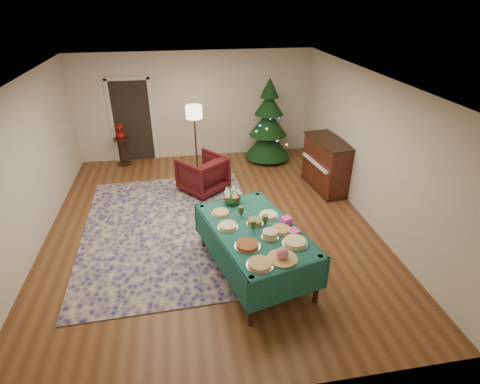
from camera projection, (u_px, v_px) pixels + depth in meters
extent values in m
plane|color=#593319|center=(211.00, 224.00, 7.17)|extent=(7.00, 7.00, 0.00)
plane|color=white|center=(205.00, 81.00, 5.89)|extent=(7.00, 7.00, 0.00)
plane|color=beige|center=(195.00, 106.00, 9.57)|extent=(6.00, 0.00, 6.00)
plane|color=beige|center=(244.00, 306.00, 3.49)|extent=(6.00, 0.00, 6.00)
plane|color=beige|center=(24.00, 172.00, 6.08)|extent=(0.00, 7.00, 7.00)
plane|color=beige|center=(368.00, 149.00, 6.98)|extent=(0.00, 7.00, 7.00)
cube|color=black|center=(133.00, 122.00, 9.47)|extent=(0.92, 0.02, 2.04)
cube|color=silver|center=(112.00, 122.00, 9.37)|extent=(0.08, 0.04, 2.14)
cube|color=silver|center=(153.00, 120.00, 9.52)|extent=(0.08, 0.04, 2.14)
cube|color=silver|center=(126.00, 78.00, 8.95)|extent=(1.08, 0.04, 0.08)
cube|color=#171551|center=(171.00, 228.00, 7.05)|extent=(3.32, 4.29, 0.02)
cylinder|color=black|center=(251.00, 301.00, 4.83)|extent=(0.08, 0.08, 0.82)
cylinder|color=black|center=(203.00, 227.00, 6.36)|extent=(0.08, 0.08, 0.82)
cylinder|color=black|center=(318.00, 279.00, 5.20)|extent=(0.08, 0.08, 0.82)
cylinder|color=black|center=(257.00, 214.00, 6.73)|extent=(0.08, 0.08, 0.82)
cube|color=#13423C|center=(255.00, 230.00, 5.59)|extent=(1.68, 2.31, 0.04)
cube|color=#13423C|center=(229.00, 211.00, 6.53)|extent=(1.20, 0.34, 0.51)
cube|color=#13423C|center=(289.00, 285.00, 4.88)|extent=(1.20, 0.34, 0.51)
cube|color=#13423C|center=(288.00, 233.00, 5.92)|extent=(0.55, 2.05, 0.51)
cube|color=#13423C|center=(219.00, 252.00, 5.49)|extent=(0.55, 2.05, 0.51)
cylinder|color=silver|center=(260.00, 265.00, 4.83)|extent=(0.36, 0.36, 0.01)
cylinder|color=tan|center=(260.00, 263.00, 4.82)|extent=(0.31, 0.31, 0.04)
cylinder|color=silver|center=(282.00, 259.00, 4.94)|extent=(0.41, 0.41, 0.01)
sphere|color=#CC727A|center=(282.00, 253.00, 4.90)|extent=(0.16, 0.16, 0.16)
cylinder|color=silver|center=(295.00, 244.00, 5.24)|extent=(0.36, 0.36, 0.01)
cylinder|color=#D8D172|center=(295.00, 242.00, 5.22)|extent=(0.30, 0.30, 0.05)
cylinder|color=silver|center=(247.00, 246.00, 5.19)|extent=(0.37, 0.37, 0.01)
cylinder|color=brown|center=(247.00, 244.00, 5.17)|extent=(0.31, 0.31, 0.04)
cylinder|color=silver|center=(270.00, 237.00, 5.38)|extent=(0.26, 0.26, 0.01)
cylinder|color=tan|center=(270.00, 234.00, 5.35)|extent=(0.22, 0.22, 0.10)
cylinder|color=silver|center=(281.00, 230.00, 5.53)|extent=(0.32, 0.32, 0.01)
cylinder|color=#B2844C|center=(281.00, 229.00, 5.52)|extent=(0.27, 0.27, 0.03)
cylinder|color=silver|center=(228.00, 227.00, 5.60)|extent=(0.31, 0.31, 0.01)
cylinder|color=#D8BF7F|center=(228.00, 226.00, 5.59)|extent=(0.27, 0.27, 0.04)
cylinder|color=silver|center=(255.00, 224.00, 5.69)|extent=(0.26, 0.26, 0.01)
cylinder|color=maroon|center=(255.00, 221.00, 5.67)|extent=(0.22, 0.22, 0.07)
cylinder|color=silver|center=(269.00, 216.00, 5.89)|extent=(0.30, 0.30, 0.01)
cylinder|color=#F2EACC|center=(269.00, 214.00, 5.88)|extent=(0.26, 0.26, 0.03)
cylinder|color=silver|center=(221.00, 213.00, 5.95)|extent=(0.30, 0.30, 0.01)
cylinder|color=tan|center=(221.00, 212.00, 5.94)|extent=(0.26, 0.26, 0.03)
cone|color=#2D471E|center=(241.00, 214.00, 5.84)|extent=(0.08, 0.08, 0.10)
cylinder|color=#2D471E|center=(241.00, 209.00, 5.80)|extent=(0.09, 0.09, 0.10)
cone|color=#2D471E|center=(265.00, 223.00, 5.62)|extent=(0.08, 0.08, 0.10)
cylinder|color=#2D471E|center=(265.00, 218.00, 5.57)|extent=(0.09, 0.09, 0.10)
cone|color=#2D471E|center=(253.00, 229.00, 5.49)|extent=(0.08, 0.08, 0.10)
cylinder|color=#2D471E|center=(254.00, 223.00, 5.45)|extent=(0.09, 0.09, 0.10)
cube|color=#DE3DA9|center=(293.00, 231.00, 5.48)|extent=(0.20, 0.20, 0.04)
cube|color=#F042C5|center=(286.00, 221.00, 5.67)|extent=(0.16, 0.16, 0.11)
sphere|color=#1E4C1E|center=(232.00, 198.00, 6.18)|extent=(0.28, 0.28, 0.28)
cone|color=white|center=(238.00, 190.00, 6.14)|extent=(0.11, 0.11, 0.13)
cone|color=white|center=(233.00, 188.00, 6.21)|extent=(0.11, 0.11, 0.13)
cone|color=white|center=(227.00, 190.00, 6.16)|extent=(0.11, 0.11, 0.13)
cone|color=white|center=(228.00, 193.00, 6.06)|extent=(0.11, 0.11, 0.13)
cone|color=white|center=(235.00, 193.00, 6.05)|extent=(0.11, 0.11, 0.13)
sphere|color=#B20C0F|center=(238.00, 193.00, 6.24)|extent=(0.08, 0.08, 0.08)
sphere|color=#B20C0F|center=(227.00, 193.00, 6.24)|extent=(0.08, 0.08, 0.08)
sphere|color=#B20C0F|center=(227.00, 198.00, 6.09)|extent=(0.08, 0.08, 0.08)
sphere|color=#B20C0F|center=(237.00, 198.00, 6.09)|extent=(0.08, 0.08, 0.08)
imported|color=#440E11|center=(202.00, 172.00, 8.18)|extent=(1.18, 1.17, 0.89)
cylinder|color=#A57F3F|center=(197.00, 168.00, 9.40)|extent=(0.27, 0.27, 0.03)
cylinder|color=black|center=(196.00, 141.00, 9.06)|extent=(0.04, 0.04, 1.46)
cylinder|color=#FFEABF|center=(194.00, 112.00, 8.71)|extent=(0.39, 0.39, 0.29)
cylinder|color=black|center=(125.00, 163.00, 9.65)|extent=(0.35, 0.35, 0.04)
cylinder|color=black|center=(123.00, 152.00, 9.50)|extent=(0.08, 0.08, 0.65)
cylinder|color=black|center=(121.00, 139.00, 9.34)|extent=(0.39, 0.39, 0.03)
imported|color=#9D0E0B|center=(120.00, 134.00, 9.28)|extent=(0.21, 0.37, 0.21)
cylinder|color=black|center=(267.00, 156.00, 9.91)|extent=(0.13, 0.13, 0.17)
cone|color=black|center=(268.00, 142.00, 9.73)|extent=(1.28, 1.28, 0.74)
cone|color=black|center=(268.00, 122.00, 9.47)|extent=(1.04, 1.04, 0.64)
cone|color=black|center=(269.00, 104.00, 9.25)|extent=(0.79, 0.79, 0.53)
cone|color=black|center=(270.00, 87.00, 9.06)|extent=(0.51, 0.51, 0.48)
cube|color=black|center=(324.00, 186.00, 8.50)|extent=(0.73, 1.37, 0.07)
cube|color=black|center=(327.00, 164.00, 8.25)|extent=(0.71, 1.35, 1.07)
cube|color=black|center=(330.00, 141.00, 7.99)|extent=(0.75, 1.39, 0.05)
cube|color=white|center=(316.00, 163.00, 8.14)|extent=(0.25, 1.11, 0.06)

